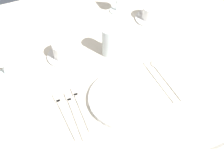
# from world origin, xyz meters

# --- Properties ---
(ground_plane) EXTENTS (6.00, 6.00, 0.00)m
(ground_plane) POSITION_xyz_m (0.00, 0.00, 0.00)
(ground_plane) COLOR #383D47
(dining_table) EXTENTS (1.80, 1.11, 0.74)m
(dining_table) POSITION_xyz_m (0.00, 0.00, 0.66)
(dining_table) COLOR silver
(dining_table) RESTS_ON ground
(dinner_plate) EXTENTS (0.27, 0.27, 0.02)m
(dinner_plate) POSITION_xyz_m (-0.01, -0.25, 0.75)
(dinner_plate) COLOR white
(dinner_plate) RESTS_ON dining_table
(fork_outer) EXTENTS (0.02, 0.21, 0.00)m
(fork_outer) POSITION_xyz_m (-0.18, -0.22, 0.74)
(fork_outer) COLOR beige
(fork_outer) RESTS_ON dining_table
(fork_inner) EXTENTS (0.03, 0.22, 0.00)m
(fork_inner) POSITION_xyz_m (-0.21, -0.24, 0.74)
(fork_inner) COLOR beige
(fork_inner) RESTS_ON dining_table
(fork_salad) EXTENTS (0.03, 0.22, 0.00)m
(fork_salad) POSITION_xyz_m (-0.24, -0.23, 0.74)
(fork_salad) COLOR beige
(fork_salad) RESTS_ON dining_table
(dinner_knife) EXTENTS (0.03, 0.23, 0.00)m
(dinner_knife) POSITION_xyz_m (0.15, -0.23, 0.74)
(dinner_knife) COLOR beige
(dinner_knife) RESTS_ON dining_table
(spoon_soup) EXTENTS (0.03, 0.23, 0.01)m
(spoon_soup) POSITION_xyz_m (0.18, -0.20, 0.74)
(spoon_soup) COLOR beige
(spoon_soup) RESTS_ON dining_table
(saucer_right) EXTENTS (0.13, 0.13, 0.01)m
(saucer_right) POSITION_xyz_m (-0.16, 0.06, 0.74)
(saucer_right) COLOR white
(saucer_right) RESTS_ON dining_table
(coffee_cup_right) EXTENTS (0.10, 0.08, 0.06)m
(coffee_cup_right) POSITION_xyz_m (-0.16, 0.06, 0.78)
(coffee_cup_right) COLOR white
(coffee_cup_right) RESTS_ON saucer_right
(saucer_far) EXTENTS (0.14, 0.14, 0.01)m
(saucer_far) POSITION_xyz_m (0.31, 0.14, 0.74)
(saucer_far) COLOR white
(saucer_far) RESTS_ON dining_table
(coffee_cup_far) EXTENTS (0.10, 0.08, 0.06)m
(coffee_cup_far) POSITION_xyz_m (0.31, 0.14, 0.78)
(coffee_cup_far) COLOR white
(coffee_cup_far) RESTS_ON saucer_far
(wine_glass_centre) EXTENTS (0.07, 0.07, 0.14)m
(wine_glass_centre) POSITION_xyz_m (-0.40, 0.06, 0.84)
(wine_glass_centre) COLOR silver
(wine_glass_centre) RESTS_ON dining_table
(drink_tumbler) EXTENTS (0.06, 0.06, 0.13)m
(drink_tumbler) POSITION_xyz_m (0.03, 0.00, 0.80)
(drink_tumbler) COLOR silver
(drink_tumbler) RESTS_ON dining_table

